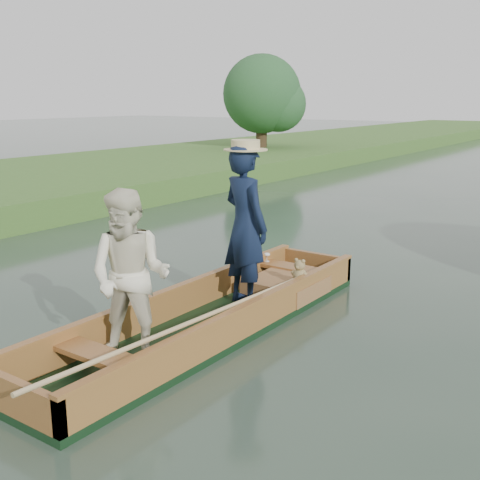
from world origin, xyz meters
The scene contains 2 objects.
ground centered at (0.00, 0.00, 0.00)m, with size 120.00×120.00×0.00m, color #283D30.
punt centered at (-0.03, -0.06, 0.68)m, with size 1.12×5.28×2.08m.
Camera 1 is at (3.97, -4.99, 2.58)m, focal length 45.00 mm.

